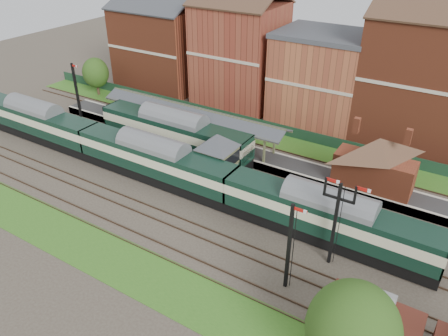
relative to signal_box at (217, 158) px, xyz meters
The scene contains 18 objects.
ground 5.45m from the signal_box, 47.29° to the right, with size 160.00×160.00×0.00m, color #473D33.
grass_back 13.47m from the signal_box, 76.76° to the left, with size 90.00×4.50×0.06m, color #2D6619.
grass_front 15.86m from the signal_box, 78.87° to the right, with size 90.00×5.00×0.06m, color #2D6619.
fence 15.25m from the signal_box, 78.50° to the left, with size 90.00×0.12×1.50m, color #193823.
platform 7.31m from the signal_box, 107.10° to the left, with size 55.00×3.40×1.00m, color #2D2D2D.
signal_box is the anchor object (origin of this frame).
brick_hut 8.25m from the signal_box, ahead, with size 3.20×2.64×2.94m.
station_building 16.37m from the signal_box, 23.43° to the left, with size 8.10×8.10×5.90m.
canopy 10.40m from the signal_box, 140.91° to the left, with size 26.00×3.89×4.08m.
semaphore_bracket 16.16m from the signal_box, 20.92° to the right, with size 3.60×0.25×8.18m.
semaphore_platform_end 27.41m from the signal_box, behind, with size 1.23×0.25×8.00m.
semaphore_siding 16.60m from the signal_box, 38.20° to the right, with size 1.23×0.25×8.00m.
town_backdrop 22.26m from the signal_box, 82.60° to the left, with size 69.00×10.00×16.00m.
dmu_train 6.94m from the signal_box, 152.00° to the right, with size 59.24×3.11×4.55m.
platform_railcar 8.97m from the signal_box, 158.72° to the left, with size 20.62×3.24×4.75m.
goods_van_b 23.60m from the signal_box, 31.31° to the right, with size 6.14×2.66×3.72m.
tree_far 25.36m from the signal_box, 39.23° to the right, with size 5.55×5.55×8.10m.
tree_back 33.81m from the signal_box, 158.11° to the left, with size 4.19×4.19×6.13m.
Camera 1 is at (19.28, -31.28, 25.95)m, focal length 35.00 mm.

